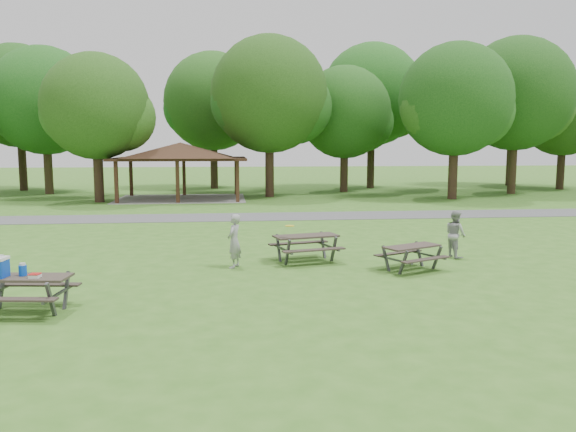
% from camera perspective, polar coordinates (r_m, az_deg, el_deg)
% --- Properties ---
extents(ground, '(160.00, 160.00, 0.00)m').
position_cam_1_polar(ground, '(14.42, -2.25, -7.18)').
color(ground, '#36691E').
rests_on(ground, ground).
extents(asphalt_path, '(120.00, 3.20, 0.02)m').
position_cam_1_polar(asphalt_path, '(28.18, -4.23, -0.09)').
color(asphalt_path, '#4C4C4F').
rests_on(asphalt_path, ground).
extents(pavilion, '(8.60, 7.01, 3.76)m').
position_cam_1_polar(pavilion, '(38.06, -10.87, 6.31)').
color(pavilion, '#391E14').
rests_on(pavilion, ground).
extents(tree_row_c, '(8.19, 7.80, 10.67)m').
position_cam_1_polar(tree_row_c, '(44.97, -23.34, 10.41)').
color(tree_row_c, '#322316').
rests_on(tree_row_c, ground).
extents(tree_row_d, '(6.93, 6.60, 9.27)m').
position_cam_1_polar(tree_row_d, '(37.39, -18.81, 10.19)').
color(tree_row_d, black).
rests_on(tree_row_d, ground).
extents(tree_row_e, '(8.40, 8.00, 11.02)m').
position_cam_1_polar(tree_row_e, '(39.21, -1.77, 11.89)').
color(tree_row_e, black).
rests_on(tree_row_e, ground).
extents(tree_row_f, '(7.35, 7.00, 9.55)m').
position_cam_1_polar(tree_row_f, '(43.47, 5.89, 10.16)').
color(tree_row_f, '#2F1F15').
rests_on(tree_row_f, ground).
extents(tree_row_g, '(7.77, 7.40, 10.25)m').
position_cam_1_polar(tree_row_g, '(39.08, 16.76, 10.95)').
color(tree_row_g, black).
rests_on(tree_row_g, ground).
extents(tree_row_h, '(8.61, 8.20, 11.37)m').
position_cam_1_polar(tree_row_h, '(44.86, 22.23, 11.09)').
color(tree_row_h, '#312216').
rests_on(tree_row_h, ground).
extents(tree_row_i, '(7.14, 6.80, 9.52)m').
position_cam_1_polar(tree_row_i, '(50.82, 26.29, 9.11)').
color(tree_row_i, black).
rests_on(tree_row_i, ground).
extents(tree_deep_a, '(8.40, 8.00, 11.38)m').
position_cam_1_polar(tree_deep_a, '(49.25, -25.56, 10.66)').
color(tree_deep_a, black).
rests_on(tree_deep_a, ground).
extents(tree_deep_b, '(8.40, 8.00, 11.13)m').
position_cam_1_polar(tree_deep_b, '(47.09, -7.50, 11.18)').
color(tree_deep_b, black).
rests_on(tree_deep_b, ground).
extents(tree_deep_c, '(8.82, 8.40, 11.90)m').
position_cam_1_polar(tree_deep_c, '(47.68, 8.64, 11.79)').
color(tree_deep_c, black).
rests_on(tree_deep_c, ground).
extents(tree_deep_d, '(8.40, 8.00, 11.27)m').
position_cam_1_polar(tree_deep_d, '(53.78, 21.94, 10.38)').
color(tree_deep_d, black).
rests_on(tree_deep_d, ground).
extents(picnic_table_near, '(2.06, 1.74, 1.31)m').
position_cam_1_polar(picnic_table_near, '(13.41, -25.98, -5.73)').
color(picnic_table_near, '#322B24').
rests_on(picnic_table_near, ground).
extents(picnic_table_middle, '(2.29, 2.00, 0.85)m').
position_cam_1_polar(picnic_table_middle, '(17.35, 1.84, -2.60)').
color(picnic_table_middle, '#322A24').
rests_on(picnic_table_middle, ground).
extents(picnic_table_far, '(2.13, 1.98, 0.74)m').
position_cam_1_polar(picnic_table_far, '(16.55, 12.46, -3.54)').
color(picnic_table_far, '#332924').
rests_on(picnic_table_far, ground).
extents(frisbee_in_flight, '(0.30, 0.30, 0.02)m').
position_cam_1_polar(frisbee_in_flight, '(16.72, 0.17, -1.01)').
color(frisbee_in_flight, gold).
rests_on(frisbee_in_flight, ground).
extents(frisbee_thrower, '(0.58, 0.68, 1.59)m').
position_cam_1_polar(frisbee_thrower, '(16.51, -5.49, -2.55)').
color(frisbee_thrower, gray).
rests_on(frisbee_thrower, ground).
extents(frisbee_catcher, '(0.73, 0.85, 1.52)m').
position_cam_1_polar(frisbee_catcher, '(18.72, 16.64, -1.77)').
color(frisbee_catcher, '#98989A').
rests_on(frisbee_catcher, ground).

